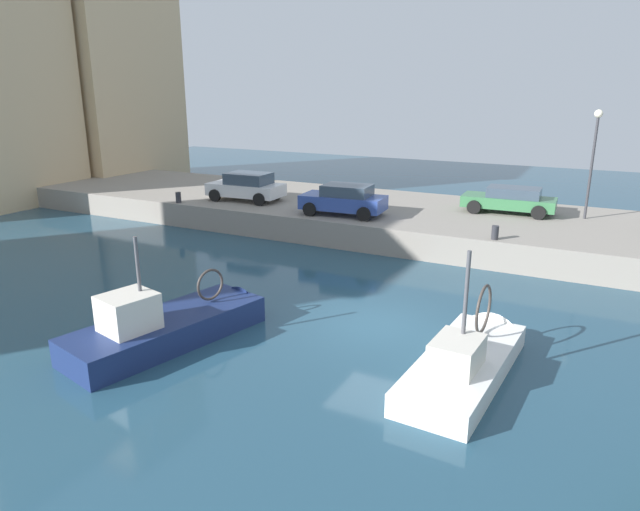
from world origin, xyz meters
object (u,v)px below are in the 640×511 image
Objects in this scene: parked_car_green at (510,200)px; parked_car_blue at (344,199)px; fishing_boat_navy at (177,334)px; quay_streetlamp at (594,146)px; mooring_bollard_north at (178,197)px; parked_car_white at (247,186)px; fishing_boat_white at (468,367)px; mooring_bollard_mid at (495,233)px.

parked_car_blue is at bearing 119.89° from parked_car_green.
quay_streetlamp is at bearing -30.34° from fishing_boat_navy.
parked_car_white is at bearing -52.57° from mooring_bollard_north.
fishing_boat_navy is 1.69× the size of parked_car_white.
quay_streetlamp reaches higher than fishing_boat_white.
parked_car_green is 13.21m from parked_car_white.
quay_streetlamp is at bearing -27.35° from mooring_bollard_mid.
parked_car_blue is (10.29, 8.33, 1.83)m from fishing_boat_white.
mooring_bollard_north is at bearing 127.43° from parked_car_white.
quay_streetlamp reaches higher than parked_car_blue.
fishing_boat_navy is at bearing 103.66° from fishing_boat_white.
fishing_boat_white is at bearing 173.13° from quay_streetlamp.
mooring_bollard_mid is at bearing -99.23° from parked_car_white.
fishing_boat_white is 8.15m from fishing_boat_navy.
parked_car_blue is at bearing -81.38° from mooring_bollard_north.
fishing_boat_navy is 12.36m from parked_car_blue.
parked_car_white reaches higher than mooring_bollard_north.
parked_car_blue is 6.08m from parked_car_white.
quay_streetlamp is (5.65, -2.92, 2.98)m from mooring_bollard_mid.
fishing_boat_white reaches higher than mooring_bollard_north.
parked_car_blue is at bearing 113.13° from quay_streetlamp.
fishing_boat_navy reaches higher than parked_car_blue.
parked_car_blue reaches higher than parked_car_green.
fishing_boat_white is at bearing -172.60° from mooring_bollard_mid.
parked_car_green is at bearing 6.10° from fishing_boat_white.
parked_car_blue is 0.83× the size of quay_streetlamp.
fishing_boat_navy is 1.41× the size of quay_streetlamp.
fishing_boat_navy is 14.64m from parked_car_white.
fishing_boat_navy is 12.87m from mooring_bollard_mid.
fishing_boat_white is 19.41m from mooring_bollard_north.
fishing_boat_navy is at bearing 148.17° from mooring_bollard_mid.
parked_car_white is (13.02, 6.44, 1.83)m from fishing_boat_navy.
parked_car_white is at bearing 82.37° from parked_car_blue.
mooring_bollard_north is at bearing 62.45° from fishing_boat_white.
mooring_bollard_north is 0.11× the size of quay_streetlamp.
parked_car_green is 7.77× the size of mooring_bollard_mid.
parked_car_white reaches higher than parked_car_green.
parked_car_blue is (12.22, 0.42, 1.81)m from fishing_boat_navy.
quay_streetlamp is at bearing -6.87° from fishing_boat_white.
mooring_bollard_mid is at bearing -90.00° from mooring_bollard_north.
mooring_bollard_mid is 7.02m from quay_streetlamp.
mooring_bollard_north is at bearing 90.00° from mooring_bollard_mid.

